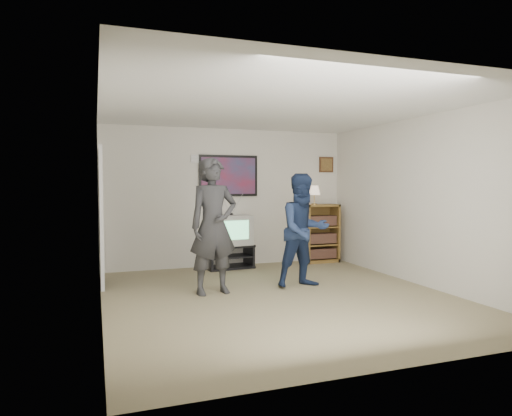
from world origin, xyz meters
TOP-DOWN VIEW (x-y plane):
  - room_shell at (0.00, 0.35)m, footprint 4.51×5.00m
  - media_stand at (-0.07, 2.23)m, footprint 0.88×0.54m
  - crt_television at (-0.02, 2.23)m, footprint 0.69×0.61m
  - bookshelf at (1.77, 2.28)m, footprint 0.68×0.39m
  - table_lamp at (1.63, 2.25)m, footprint 0.23×0.23m
  - person_tall at (-0.78, 0.50)m, footprint 0.74×0.54m
  - person_short at (0.57, 0.47)m, footprint 0.84×0.68m
  - controller_left at (-0.75, 0.66)m, footprint 0.08×0.12m
  - controller_right at (0.53, 0.73)m, footprint 0.07×0.12m
  - poster at (0.00, 2.48)m, footprint 1.10×0.03m
  - air_vent at (-0.55, 2.48)m, footprint 0.28×0.02m
  - small_picture at (2.00, 2.48)m, footprint 0.30×0.03m
  - doorway at (-2.23, 1.60)m, footprint 0.03×0.85m

SIDE VIEW (x-z plane):
  - media_stand at x=-0.07m, z-range 0.00..0.42m
  - bookshelf at x=1.77m, z-range 0.00..1.11m
  - crt_television at x=-0.02m, z-range 0.42..0.95m
  - person_short at x=0.57m, z-range 0.00..1.66m
  - person_tall at x=-0.78m, z-range 0.00..1.86m
  - doorway at x=-2.23m, z-range 0.00..2.00m
  - controller_right at x=0.53m, z-range 1.08..1.11m
  - controller_left at x=-0.75m, z-range 1.22..1.25m
  - room_shell at x=0.00m, z-range 0.00..2.50m
  - table_lamp at x=1.63m, z-range 1.11..1.47m
  - poster at x=0.00m, z-range 1.27..2.02m
  - small_picture at x=2.00m, z-range 1.73..2.03m
  - air_vent at x=-0.55m, z-range 1.88..2.02m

